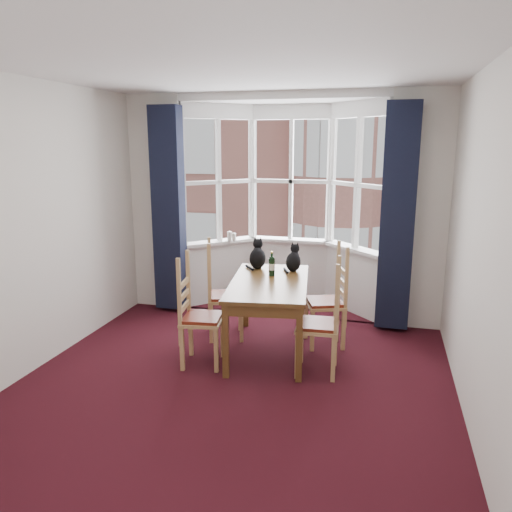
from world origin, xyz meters
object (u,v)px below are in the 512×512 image
(dining_table, at_px, (269,289))
(candle_tall, at_px, (229,236))
(cat_right, at_px, (293,260))
(chair_right_near, at_px, (327,327))
(chair_left_far, at_px, (218,297))
(cat_left, at_px, (258,256))
(chair_right_far, at_px, (333,303))
(chair_left_near, at_px, (194,319))
(candle_short, at_px, (234,237))
(wine_bottle, at_px, (272,265))

(dining_table, bearing_deg, candle_tall, 121.29)
(cat_right, bearing_deg, chair_right_near, -60.56)
(chair_left_far, height_order, chair_right_near, same)
(cat_left, bearing_deg, chair_left_far, -143.94)
(dining_table, xyz_separation_m, chair_right_far, (0.64, 0.35, -0.21))
(chair_left_far, distance_m, chair_right_near, 1.46)
(chair_left_near, bearing_deg, cat_left, 68.73)
(dining_table, height_order, chair_left_near, chair_left_near)
(chair_left_near, xyz_separation_m, chair_right_far, (1.30, 0.86, 0.00))
(dining_table, xyz_separation_m, candle_tall, (-0.91, 1.50, 0.25))
(cat_left, bearing_deg, dining_table, -63.40)
(chair_left_far, xyz_separation_m, chair_right_near, (1.32, -0.62, 0.00))
(chair_left_far, bearing_deg, candle_tall, 101.38)
(chair_left_near, distance_m, candle_short, 2.10)
(chair_right_far, bearing_deg, wine_bottle, -169.57)
(dining_table, bearing_deg, chair_right_near, -30.35)
(wine_bottle, distance_m, candle_short, 1.55)
(chair_left_far, height_order, candle_short, candle_short)
(chair_right_far, bearing_deg, candle_short, 141.72)
(chair_right_far, bearing_deg, chair_left_far, -174.73)
(wine_bottle, relative_size, candle_short, 2.37)
(cat_right, bearing_deg, chair_left_far, -162.47)
(chair_right_far, distance_m, cat_right, 0.65)
(dining_table, relative_size, cat_left, 4.39)
(dining_table, distance_m, chair_right_far, 0.76)
(chair_right_near, distance_m, candle_short, 2.49)
(chair_left_far, relative_size, cat_left, 2.56)
(wine_bottle, relative_size, candle_tall, 1.95)
(chair_right_far, relative_size, wine_bottle, 3.43)
(wine_bottle, height_order, candle_short, wine_bottle)
(chair_left_far, relative_size, candle_short, 8.15)
(chair_right_near, height_order, cat_left, cat_left)
(chair_left_near, distance_m, chair_left_far, 0.74)
(cat_left, bearing_deg, candle_tall, 123.59)
(dining_table, bearing_deg, cat_right, 71.14)
(chair_left_far, distance_m, wine_bottle, 0.76)
(dining_table, distance_m, cat_right, 0.56)
(candle_short, bearing_deg, cat_right, -45.52)
(wine_bottle, bearing_deg, chair_right_far, 10.43)
(cat_right, xyz_separation_m, wine_bottle, (-0.19, -0.26, -0.01))
(cat_left, distance_m, cat_right, 0.43)
(wine_bottle, bearing_deg, chair_left_near, -130.79)
(dining_table, height_order, wine_bottle, wine_bottle)
(chair_left_near, bearing_deg, candle_tall, 97.17)
(cat_left, distance_m, candle_short, 1.18)
(dining_table, bearing_deg, chair_right_far, 28.54)
(dining_table, distance_m, chair_left_far, 0.73)
(chair_left_far, bearing_deg, chair_left_near, -90.24)
(cat_right, height_order, candle_short, cat_right)
(wine_bottle, bearing_deg, chair_left_far, 179.73)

